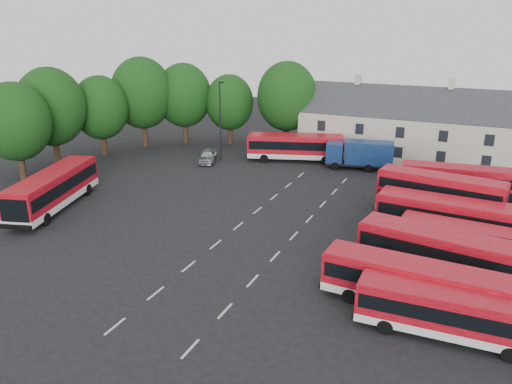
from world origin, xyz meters
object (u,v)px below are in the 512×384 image
Objects in this scene: bus_row_a at (449,311)px; box_truck at (361,154)px; bus_west at (53,187)px; silver_car at (208,156)px; bus_dd_south at (439,196)px; lamppost at (220,119)px.

box_truck reaches higher than bus_row_a.
bus_west is 33.18m from box_truck.
bus_dd_south is at bearing -37.00° from silver_car.
lamppost is (1.14, 1.34, 4.38)m from silver_car.
bus_row_a is 17.30m from bus_dd_south.
silver_car is at bearing 137.51° from bus_row_a.
bus_row_a is 35.07m from bus_west.
box_truck is (-9.75, 13.21, -0.55)m from bus_dd_south.
bus_dd_south reaches higher than silver_car.
bus_west is at bearing -124.21° from silver_car.
box_truck is 17.14m from lamppost.
bus_west is 22.00m from lamppost.
bus_dd_south is 2.32× the size of silver_car.
silver_car is (-29.44, 25.72, -0.89)m from bus_row_a.
lamppost is at bearing 167.85° from bus_dd_south.
bus_dd_south is at bearing -87.56° from bus_west.
lamppost is at bearing 134.93° from bus_row_a.
bus_row_a is at bearing -74.62° from bus_dd_south.
bus_west reaches higher than box_truck.
box_truck is 0.81× the size of lamppost.
bus_dd_south is 34.27m from bus_west.
box_truck is at bearing 11.34° from lamppost.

